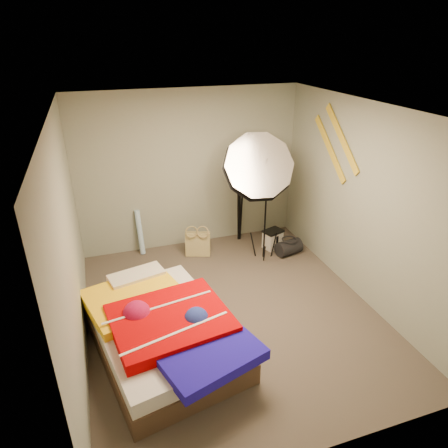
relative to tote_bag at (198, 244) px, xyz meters
name	(u,v)px	position (x,y,z in m)	size (l,w,h in m)	color
floor	(231,312)	(0.03, -1.53, -0.19)	(4.00, 4.00, 0.00)	#50463B
ceiling	(233,110)	(0.03, -1.53, 2.31)	(4.00, 4.00, 0.00)	silver
wall_back	(190,171)	(0.03, 0.47, 1.06)	(3.50, 3.50, 0.00)	gray
wall_front	(326,339)	(0.03, -3.53, 1.06)	(3.50, 3.50, 0.00)	gray
wall_left	(69,247)	(-1.72, -1.53, 1.06)	(4.00, 4.00, 0.00)	gray
wall_right	(363,204)	(1.78, -1.53, 1.06)	(4.00, 4.00, 0.00)	gray
tote_bag	(198,244)	(0.00, 0.00, 0.00)	(0.39, 0.12, 0.39)	tan
wrapping_roll	(140,232)	(-0.84, 0.37, 0.16)	(0.08, 0.08, 0.71)	#579DD6
camera_case	(273,240)	(1.22, -0.15, -0.05)	(0.29, 0.20, 0.29)	white
duffel_bag	(289,247)	(1.38, -0.44, -0.07)	(0.24, 0.24, 0.40)	black
wall_stripe_upper	(342,138)	(1.76, -0.93, 1.76)	(0.02, 1.10, 0.10)	gold
wall_stripe_lower	(330,149)	(1.76, -0.68, 1.56)	(0.02, 1.10, 0.10)	gold
bed	(163,329)	(-0.90, -1.92, 0.08)	(1.73, 2.20, 0.55)	#4D3526
photo_umbrella	(258,168)	(0.77, -0.47, 1.31)	(1.30, 1.02, 2.10)	black
camera_tripod	(240,201)	(0.81, 0.30, 0.51)	(0.09, 0.09, 1.23)	black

